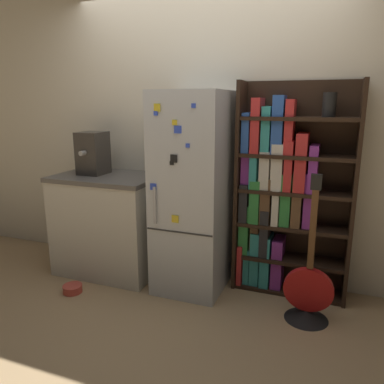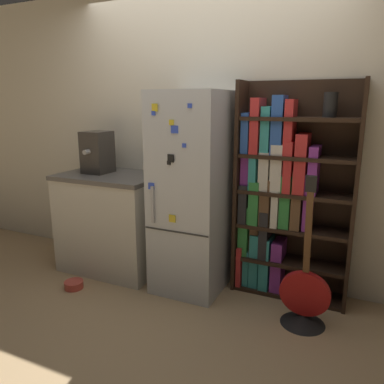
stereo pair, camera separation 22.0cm
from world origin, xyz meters
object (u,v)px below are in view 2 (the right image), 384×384
Objects in this scene: bookshelf at (281,196)px; espresso_machine at (97,152)px; refrigerator at (193,193)px; pet_bowl at (74,284)px; guitar at (304,303)px.

espresso_machine is at bearing -173.88° from bookshelf.
refrigerator is at bearing -164.15° from bookshelf.
espresso_machine is at bearing 99.19° from pet_bowl.
bookshelf reaches higher than pet_bowl.
pet_bowl is (-0.91, -0.51, -0.80)m from refrigerator.
guitar is at bearing 8.48° from pet_bowl.
pet_bowl is (0.09, -0.53, -1.09)m from espresso_machine.
bookshelf is 4.51× the size of espresso_machine.
refrigerator is 1.04m from espresso_machine.
refrigerator is 0.73m from bookshelf.
pet_bowl is (-1.90, -0.28, -0.13)m from guitar.
bookshelf is 1.94m from pet_bowl.
guitar is 6.87× the size of pet_bowl.
refrigerator reaches higher than guitar.
guitar is (1.99, -0.25, -0.96)m from espresso_machine.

